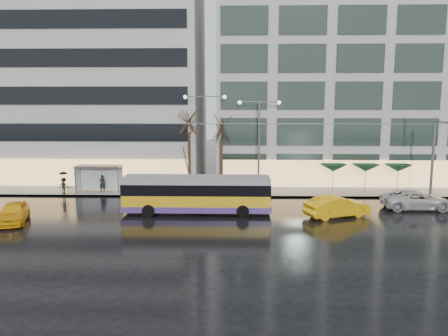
{
  "coord_description": "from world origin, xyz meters",
  "views": [
    {
      "loc": [
        4.83,
        -29.59,
        8.55
      ],
      "look_at": [
        3.92,
        5.0,
        3.3
      ],
      "focal_mm": 35.0,
      "sensor_mm": 36.0,
      "label": 1
    }
  ],
  "objects_px": {
    "bus_shelter": "(95,172)",
    "street_lamp_near": "(205,130)",
    "taxi_a": "(13,212)",
    "trolleybus": "(197,195)"
  },
  "relations": [
    {
      "from": "bus_shelter",
      "to": "street_lamp_near",
      "type": "xyz_separation_m",
      "value": [
        10.38,
        0.11,
        4.03
      ]
    },
    {
      "from": "trolleybus",
      "to": "bus_shelter",
      "type": "relative_size",
      "value": 2.69
    },
    {
      "from": "bus_shelter",
      "to": "taxi_a",
      "type": "bearing_deg",
      "value": -104.04
    },
    {
      "from": "trolleybus",
      "to": "street_lamp_near",
      "type": "xyz_separation_m",
      "value": [
        0.15,
        7.54,
        4.57
      ]
    },
    {
      "from": "bus_shelter",
      "to": "street_lamp_near",
      "type": "distance_m",
      "value": 11.14
    },
    {
      "from": "taxi_a",
      "to": "street_lamp_near",
      "type": "bearing_deg",
      "value": 21.91
    },
    {
      "from": "trolleybus",
      "to": "street_lamp_near",
      "type": "bearing_deg",
      "value": 88.87
    },
    {
      "from": "street_lamp_near",
      "to": "taxi_a",
      "type": "relative_size",
      "value": 2.04
    },
    {
      "from": "street_lamp_near",
      "to": "taxi_a",
      "type": "xyz_separation_m",
      "value": [
        -12.99,
        -10.55,
        -5.24
      ]
    },
    {
      "from": "bus_shelter",
      "to": "taxi_a",
      "type": "relative_size",
      "value": 0.95
    }
  ]
}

